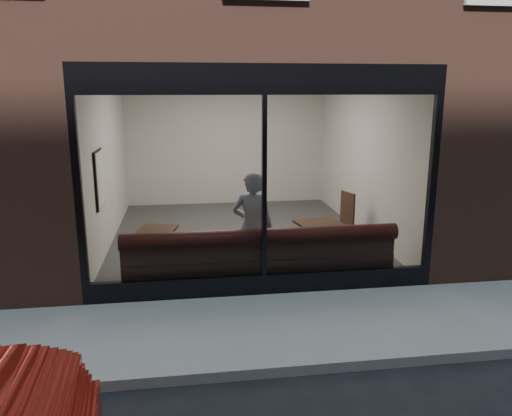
{
  "coord_description": "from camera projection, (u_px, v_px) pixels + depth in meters",
  "views": [
    {
      "loc": [
        -1.08,
        -4.56,
        2.87
      ],
      "look_at": [
        -0.06,
        2.4,
        1.19
      ],
      "focal_mm": 35.0,
      "sensor_mm": 36.0,
      "label": 1
    }
  ],
  "objects": [
    {
      "name": "ground",
      "position": [
        295.0,
        371.0,
        5.21
      ],
      "size": [
        120.0,
        120.0,
        0.0
      ],
      "primitive_type": "plane",
      "color": "black",
      "rests_on": "ground"
    },
    {
      "name": "sidewalk_near",
      "position": [
        277.0,
        327.0,
        6.17
      ],
      "size": [
        40.0,
        2.0,
        0.01
      ],
      "primitive_type": "cube",
      "color": "gray",
      "rests_on": "ground"
    },
    {
      "name": "kerb_near",
      "position": [
        296.0,
        369.0,
        5.15
      ],
      "size": [
        40.0,
        0.1,
        0.12
      ],
      "primitive_type": "cube",
      "color": "gray",
      "rests_on": "ground"
    },
    {
      "name": "host_building_pier_left",
      "position": [
        71.0,
        144.0,
        12.01
      ],
      "size": [
        2.5,
        12.0,
        3.2
      ],
      "primitive_type": "cube",
      "color": "brown",
      "rests_on": "ground"
    },
    {
      "name": "host_building_pier_right",
      "position": [
        369.0,
        139.0,
        13.07
      ],
      "size": [
        2.5,
        12.0,
        3.2
      ],
      "primitive_type": "cube",
      "color": "brown",
      "rests_on": "ground"
    },
    {
      "name": "host_building_backfill",
      "position": [
        218.0,
        132.0,
        15.43
      ],
      "size": [
        5.0,
        6.0,
        3.2
      ],
      "primitive_type": "cube",
      "color": "brown",
      "rests_on": "ground"
    },
    {
      "name": "cafe_floor",
      "position": [
        240.0,
        235.0,
        10.02
      ],
      "size": [
        6.0,
        6.0,
        0.0
      ],
      "primitive_type": "plane",
      "color": "#2D2D30",
      "rests_on": "ground"
    },
    {
      "name": "cafe_ceiling",
      "position": [
        239.0,
        72.0,
        9.28
      ],
      "size": [
        6.0,
        6.0,
        0.0
      ],
      "primitive_type": "plane",
      "rotation": [
        3.14,
        0.0,
        0.0
      ],
      "color": "white",
      "rests_on": "host_building_upper"
    },
    {
      "name": "cafe_wall_back",
      "position": [
        226.0,
        141.0,
        12.53
      ],
      "size": [
        5.0,
        0.0,
        5.0
      ],
      "primitive_type": "plane",
      "rotation": [
        1.57,
        0.0,
        0.0
      ],
      "color": "silver",
      "rests_on": "ground"
    },
    {
      "name": "cafe_wall_left",
      "position": [
        107.0,
        159.0,
        9.3
      ],
      "size": [
        0.0,
        6.0,
        6.0
      ],
      "primitive_type": "plane",
      "rotation": [
        1.57,
        0.0,
        1.57
      ],
      "color": "silver",
      "rests_on": "ground"
    },
    {
      "name": "cafe_wall_right",
      "position": [
        363.0,
        154.0,
        10.0
      ],
      "size": [
        0.0,
        6.0,
        6.0
      ],
      "primitive_type": "plane",
      "rotation": [
        1.57,
        0.0,
        -1.57
      ],
      "color": "silver",
      "rests_on": "ground"
    },
    {
      "name": "storefront_kick",
      "position": [
        264.0,
        284.0,
        7.15
      ],
      "size": [
        5.0,
        0.1,
        0.3
      ],
      "primitive_type": "cube",
      "color": "black",
      "rests_on": "ground"
    },
    {
      "name": "storefront_header",
      "position": [
        265.0,
        79.0,
        6.49
      ],
      "size": [
        5.0,
        0.1,
        0.4
      ],
      "primitive_type": "cube",
      "color": "black",
      "rests_on": "host_building_upper"
    },
    {
      "name": "storefront_mullion",
      "position": [
        264.0,
        188.0,
        6.82
      ],
      "size": [
        0.06,
        0.1,
        2.5
      ],
      "primitive_type": "cube",
      "color": "black",
      "rests_on": "storefront_kick"
    },
    {
      "name": "storefront_glass",
      "position": [
        264.0,
        189.0,
        6.79
      ],
      "size": [
        4.8,
        0.0,
        4.8
      ],
      "primitive_type": "plane",
      "rotation": [
        1.57,
        0.0,
        0.0
      ],
      "color": "white",
      "rests_on": "storefront_kick"
    },
    {
      "name": "banquette",
      "position": [
        260.0,
        269.0,
        7.51
      ],
      "size": [
        4.0,
        0.55,
        0.45
      ],
      "primitive_type": "cube",
      "color": "#361314",
      "rests_on": "cafe_floor"
    },
    {
      "name": "person",
      "position": [
        253.0,
        227.0,
        7.57
      ],
      "size": [
        0.68,
        0.51,
        1.68
      ],
      "primitive_type": "imported",
      "rotation": [
        0.0,
        0.0,
        2.95
      ],
      "color": "#8DA2B9",
      "rests_on": "cafe_floor"
    },
    {
      "name": "cafe_table_left",
      "position": [
        157.0,
        230.0,
        7.77
      ],
      "size": [
        0.66,
        0.66,
        0.04
      ],
      "primitive_type": "cube",
      "rotation": [
        0.0,
        0.0,
        -0.23
      ],
      "color": "#312113",
      "rests_on": "cafe_floor"
    },
    {
      "name": "cafe_table_right",
      "position": [
        320.0,
        224.0,
        8.08
      ],
      "size": [
        0.8,
        0.8,
        0.04
      ],
      "primitive_type": "cube",
      "rotation": [
        0.0,
        0.0,
        0.2
      ],
      "color": "#312113",
      "rests_on": "cafe_floor"
    },
    {
      "name": "cafe_chair_right",
      "position": [
        339.0,
        229.0,
        9.64
      ],
      "size": [
        0.53,
        0.53,
        0.04
      ],
      "primitive_type": "cube",
      "rotation": [
        0.0,
        0.0,
        3.43
      ],
      "color": "#312113",
      "rests_on": "cafe_floor"
    },
    {
      "name": "wall_poster",
      "position": [
        100.0,
        179.0,
        8.2
      ],
      "size": [
        0.02,
        0.67,
        0.9
      ],
      "primitive_type": "cube",
      "color": "white",
      "rests_on": "cafe_wall_left"
    }
  ]
}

